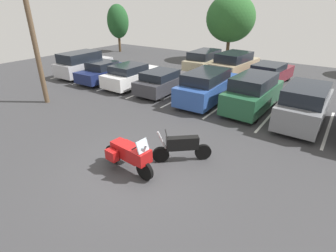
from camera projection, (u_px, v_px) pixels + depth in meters
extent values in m
cube|color=#38383A|center=(132.00, 172.00, 8.87)|extent=(44.00, 44.00, 0.10)
cylinder|color=black|center=(145.00, 170.00, 8.31)|extent=(0.68, 0.17, 0.67)
cylinder|color=black|center=(113.00, 154.00, 9.23)|extent=(0.68, 0.17, 0.67)
cube|color=#A51414|center=(127.00, 151.00, 8.59)|extent=(1.22, 0.54, 0.49)
cylinder|color=#B2B2B7|center=(141.00, 158.00, 8.20)|extent=(0.52, 0.11, 1.14)
cylinder|color=black|center=(139.00, 146.00, 8.07)|extent=(0.08, 0.62, 0.04)
cube|color=#A51414|center=(142.00, 157.00, 8.17)|extent=(0.48, 0.56, 0.44)
cube|color=#B2C1CC|center=(142.00, 146.00, 7.96)|extent=(0.20, 0.45, 0.39)
cube|color=#A51414|center=(128.00, 147.00, 9.10)|extent=(0.46, 0.27, 0.36)
cube|color=#A51414|center=(112.00, 155.00, 8.59)|extent=(0.46, 0.27, 0.36)
cylinder|color=black|center=(161.00, 155.00, 9.25)|extent=(0.53, 0.49, 0.60)
cylinder|color=black|center=(203.00, 152.00, 9.41)|extent=(0.53, 0.49, 0.60)
cube|color=black|center=(182.00, 143.00, 9.15)|extent=(1.05, 0.98, 0.48)
cylinder|color=#B2B2B7|center=(164.00, 145.00, 9.09)|extent=(0.41, 0.38, 1.08)
cylinder|color=black|center=(166.00, 134.00, 8.91)|extent=(0.44, 0.49, 0.04)
cube|color=silver|center=(76.00, 73.00, 21.37)|extent=(0.12, 4.71, 0.01)
cube|color=silver|center=(97.00, 77.00, 20.01)|extent=(0.12, 4.71, 0.01)
cube|color=silver|center=(122.00, 83.00, 18.65)|extent=(0.12, 4.71, 0.01)
cube|color=silver|center=(150.00, 89.00, 17.28)|extent=(0.12, 4.71, 0.01)
cube|color=silver|center=(183.00, 96.00, 15.92)|extent=(0.12, 4.71, 0.01)
cube|color=silver|center=(223.00, 105.00, 14.56)|extent=(0.12, 4.71, 0.01)
cube|color=silver|center=(270.00, 116.00, 13.20)|extent=(0.12, 4.71, 0.01)
cube|color=silver|center=(328.00, 129.00, 11.84)|extent=(0.12, 4.71, 0.01)
cube|color=#B7B7BC|center=(85.00, 67.00, 20.25)|extent=(2.09, 4.49, 0.96)
cube|color=black|center=(80.00, 57.00, 19.62)|extent=(1.88, 3.03, 0.68)
cylinder|color=black|center=(93.00, 66.00, 21.95)|extent=(0.25, 0.69, 0.68)
cylinder|color=black|center=(107.00, 69.00, 21.14)|extent=(0.25, 0.69, 0.68)
cylinder|color=black|center=(63.00, 74.00, 19.68)|extent=(0.25, 0.69, 0.68)
cylinder|color=black|center=(77.00, 77.00, 18.86)|extent=(0.25, 0.69, 0.68)
cube|color=navy|center=(106.00, 73.00, 18.88)|extent=(1.94, 4.40, 0.72)
cube|color=black|center=(102.00, 65.00, 18.42)|extent=(1.70, 1.88, 0.52)
cylinder|color=black|center=(112.00, 71.00, 20.48)|extent=(0.24, 0.67, 0.66)
cylinder|color=black|center=(127.00, 74.00, 19.73)|extent=(0.24, 0.67, 0.66)
cylinder|color=black|center=(83.00, 79.00, 18.25)|extent=(0.24, 0.67, 0.66)
cylinder|color=black|center=(98.00, 83.00, 17.50)|extent=(0.24, 0.67, 0.66)
cube|color=white|center=(133.00, 77.00, 17.74)|extent=(1.91, 4.41, 0.83)
cube|color=black|center=(128.00, 69.00, 17.14)|extent=(1.75, 2.17, 0.49)
cylinder|color=black|center=(139.00, 75.00, 19.40)|extent=(0.22, 0.62, 0.62)
cylinder|color=black|center=(156.00, 78.00, 18.54)|extent=(0.22, 0.62, 0.62)
cylinder|color=black|center=(109.00, 84.00, 17.20)|extent=(0.22, 0.62, 0.62)
cylinder|color=black|center=(127.00, 89.00, 16.34)|extent=(0.22, 0.62, 0.62)
cube|color=#38383D|center=(164.00, 83.00, 16.51)|extent=(1.93, 4.27, 0.77)
cube|color=black|center=(160.00, 75.00, 15.93)|extent=(1.72, 2.21, 0.47)
cylinder|color=black|center=(166.00, 80.00, 18.09)|extent=(0.24, 0.64, 0.63)
cylinder|color=black|center=(185.00, 84.00, 17.32)|extent=(0.24, 0.64, 0.63)
cylinder|color=black|center=(140.00, 91.00, 15.93)|extent=(0.24, 0.64, 0.63)
cylinder|color=black|center=(161.00, 95.00, 15.16)|extent=(0.24, 0.64, 0.63)
cube|color=#2D519E|center=(207.00, 89.00, 14.92)|extent=(2.05, 4.91, 1.03)
cube|color=black|center=(206.00, 76.00, 14.37)|extent=(1.83, 3.04, 0.57)
cylinder|color=black|center=(207.00, 86.00, 16.74)|extent=(0.24, 0.65, 0.64)
cylinder|color=black|center=(231.00, 91.00, 15.94)|extent=(0.24, 0.65, 0.64)
cylinder|color=black|center=(181.00, 101.00, 14.25)|extent=(0.24, 0.65, 0.64)
cylinder|color=black|center=(207.00, 107.00, 13.45)|extent=(0.24, 0.65, 0.64)
cube|color=#235638|center=(253.00, 97.00, 13.68)|extent=(1.96, 4.54, 1.05)
cube|color=black|center=(254.00, 81.00, 13.23)|extent=(1.76, 2.87, 0.64)
cylinder|color=black|center=(248.00, 94.00, 15.37)|extent=(0.24, 0.64, 0.64)
cylinder|color=black|center=(275.00, 99.00, 14.53)|extent=(0.24, 0.64, 0.64)
cylinder|color=black|center=(226.00, 109.00, 13.19)|extent=(0.24, 0.64, 0.64)
cylinder|color=black|center=(255.00, 116.00, 12.35)|extent=(0.24, 0.64, 0.64)
cube|color=slate|center=(304.00, 108.00, 12.13)|extent=(1.85, 4.53, 1.05)
cube|color=black|center=(307.00, 93.00, 11.55)|extent=(1.69, 2.85, 0.62)
cylinder|color=black|center=(292.00, 104.00, 13.84)|extent=(0.22, 0.67, 0.67)
cylinder|color=black|center=(325.00, 110.00, 13.02)|extent=(0.22, 0.67, 0.67)
cylinder|color=black|center=(276.00, 123.00, 11.59)|extent=(0.22, 0.67, 0.67)
cylinder|color=black|center=(315.00, 132.00, 10.77)|extent=(0.22, 0.67, 0.67)
cube|color=#C1B289|center=(206.00, 63.00, 21.16)|extent=(1.94, 4.91, 1.01)
cube|color=black|center=(204.00, 54.00, 20.51)|extent=(1.74, 3.01, 0.58)
cylinder|color=black|center=(206.00, 64.00, 22.94)|extent=(0.24, 0.71, 0.70)
cylinder|color=black|center=(222.00, 66.00, 22.19)|extent=(0.24, 0.71, 0.70)
cylinder|color=black|center=(188.00, 71.00, 20.45)|extent=(0.24, 0.71, 0.70)
cylinder|color=black|center=(205.00, 73.00, 19.70)|extent=(0.24, 0.71, 0.70)
cube|color=tan|center=(235.00, 68.00, 19.48)|extent=(2.33, 4.73, 1.13)
cube|color=black|center=(234.00, 57.00, 18.93)|extent=(2.03, 2.97, 0.61)
cylinder|color=black|center=(233.00, 69.00, 21.25)|extent=(0.27, 0.63, 0.62)
cylinder|color=black|center=(253.00, 72.00, 20.27)|extent=(0.27, 0.63, 0.62)
cylinder|color=black|center=(214.00, 76.00, 19.09)|extent=(0.27, 0.63, 0.62)
cylinder|color=black|center=(234.00, 80.00, 18.11)|extent=(0.27, 0.63, 0.62)
cube|color=maroon|center=(270.00, 75.00, 18.21)|extent=(2.26, 4.87, 0.82)
cube|color=black|center=(269.00, 67.00, 17.66)|extent=(1.91, 2.48, 0.42)
cylinder|color=black|center=(266.00, 73.00, 19.91)|extent=(0.28, 0.69, 0.68)
cylinder|color=black|center=(288.00, 76.00, 18.98)|extent=(0.28, 0.69, 0.68)
cylinder|color=black|center=(249.00, 82.00, 17.69)|extent=(0.28, 0.69, 0.68)
cylinder|color=black|center=(272.00, 86.00, 16.76)|extent=(0.28, 0.69, 0.68)
cylinder|color=brown|center=(32.00, 29.00, 13.30)|extent=(0.26, 0.26, 8.01)
cylinder|color=#4C3823|center=(120.00, 45.00, 30.33)|extent=(0.27, 0.27, 1.52)
ellipsoid|color=#1E4C23|center=(118.00, 21.00, 29.22)|extent=(2.41, 2.41, 3.62)
cylinder|color=#4C3823|center=(227.00, 51.00, 25.49)|extent=(0.32, 0.32, 1.77)
ellipsoid|color=#285B28|center=(231.00, 18.00, 24.18)|extent=(4.54, 4.54, 4.30)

